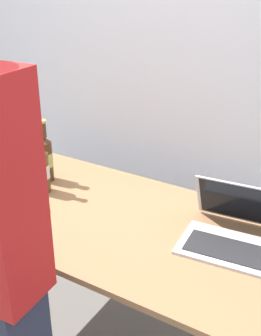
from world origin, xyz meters
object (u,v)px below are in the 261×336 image
at_px(beer_bottle_dark, 45,157).
at_px(beer_bottle_green, 41,169).
at_px(laptop, 233,230).
at_px(coffee_mug, 26,198).

xyz_separation_m(beer_bottle_dark, beer_bottle_green, (0.07, -0.10, -0.01)).
xyz_separation_m(laptop, beer_bottle_dark, (-0.96, 0.03, 0.07)).
relative_size(laptop, beer_bottle_dark, 1.25).
xyz_separation_m(laptop, beer_bottle_green, (-0.90, -0.07, 0.07)).
relative_size(beer_bottle_dark, beer_bottle_green, 1.00).
distance_m(laptop, beer_bottle_dark, 0.97).
bearing_deg(beer_bottle_dark, coffee_mug, -66.17).
height_order(laptop, beer_bottle_green, beer_bottle_green).
height_order(laptop, beer_bottle_dark, beer_bottle_dark).
bearing_deg(beer_bottle_dark, laptop, -1.64).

